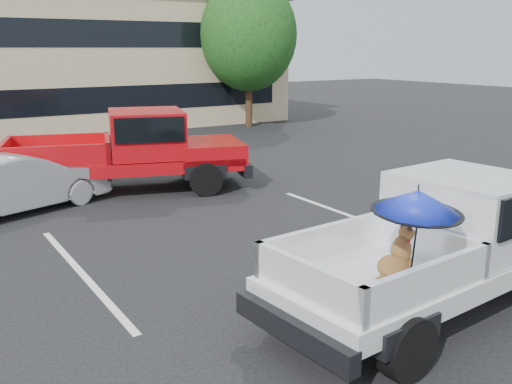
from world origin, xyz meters
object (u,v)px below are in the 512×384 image
at_px(silver_pickup, 456,233).
at_px(silver_sedan, 18,182).
at_px(red_pickup, 140,147).
at_px(tree_right, 249,35).
at_px(tree_back, 124,33).

distance_m(silver_pickup, silver_sedan, 9.55).
bearing_deg(red_pickup, tree_right, 62.79).
xyz_separation_m(tree_right, tree_back, (-3.00, 8.00, 0.20)).
bearing_deg(red_pickup, tree_back, 88.13).
xyz_separation_m(tree_right, silver_sedan, (-12.09, -9.50, -3.54)).
bearing_deg(silver_sedan, red_pickup, -100.92).
height_order(silver_pickup, silver_sedan, silver_pickup).
xyz_separation_m(red_pickup, silver_sedan, (-3.08, -0.39, -0.47)).
bearing_deg(tree_back, silver_pickup, -100.29).
relative_size(tree_right, silver_pickup, 1.16).
relative_size(tree_right, red_pickup, 1.02).
relative_size(silver_pickup, silver_sedan, 1.43).
height_order(tree_back, silver_sedan, tree_back).
height_order(tree_back, silver_pickup, tree_back).
distance_m(red_pickup, silver_sedan, 3.14).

